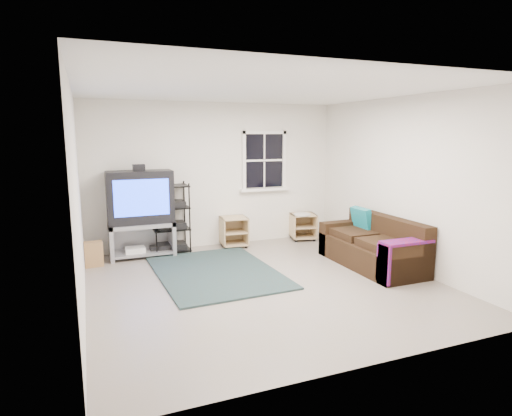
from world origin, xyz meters
name	(u,v)px	position (x,y,z in m)	size (l,w,h in m)	color
room	(264,164)	(0.95, 2.27, 1.48)	(4.60, 4.62, 4.60)	gray
tv_unit	(141,207)	(-1.39, 2.01, 0.85)	(1.06, 0.53, 1.55)	gray
av_rack	(171,223)	(-0.88, 2.06, 0.53)	(0.61, 0.45, 1.22)	black
side_table_left	(233,230)	(0.26, 2.09, 0.29)	(0.50, 0.50, 0.55)	tan
side_table_right	(302,224)	(1.69, 2.07, 0.30)	(0.55, 0.55, 0.53)	tan
sofa	(373,247)	(1.90, 0.13, 0.30)	(0.82, 1.84, 0.84)	black
shag_rug	(216,272)	(-0.48, 0.71, 0.01)	(1.68, 2.30, 0.03)	#311D15
paper_bag	(93,254)	(-2.16, 1.72, 0.20)	(0.27, 0.18, 0.39)	#976C43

